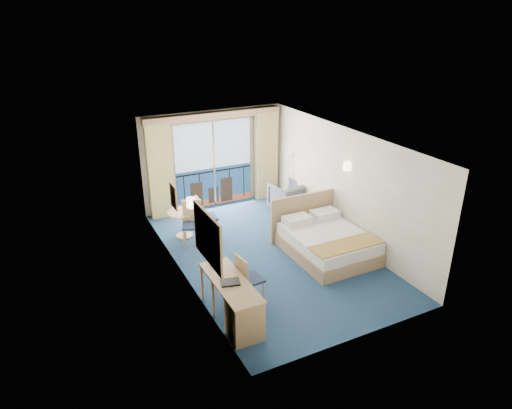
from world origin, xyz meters
name	(u,v)px	position (x,y,z in m)	size (l,w,h in m)	color
floor	(268,253)	(0.00, 0.00, 0.00)	(6.50, 6.50, 0.00)	navy
room_walls	(269,180)	(0.00, 0.00, 1.78)	(4.04, 6.54, 2.72)	beige
balcony_door	(214,166)	(-0.01, 3.22, 1.14)	(2.36, 0.03, 2.52)	navy
curtain_left	(160,171)	(-1.55, 3.07, 1.28)	(0.65, 0.22, 2.55)	#D7BB77
curtain_right	(266,156)	(1.55, 3.07, 1.28)	(0.65, 0.22, 2.55)	#D7BB77
pelmet	(214,115)	(0.00, 3.10, 2.58)	(3.80, 0.25, 0.18)	tan
mirror	(208,238)	(-1.97, -1.50, 1.55)	(0.05, 1.25, 0.95)	tan
wall_print	(174,196)	(-1.97, 0.45, 1.60)	(0.04, 0.42, 0.52)	tan
sconce_left	(191,203)	(-1.94, -0.60, 1.85)	(0.18, 0.18, 0.18)	#FFDEB2
sconce_right	(347,166)	(1.94, -0.15, 1.85)	(0.18, 0.18, 0.18)	#FFDEB2
bed	(326,241)	(1.17, -0.57, 0.31)	(1.77, 2.10, 1.11)	tan
nightstand	(311,213)	(1.79, 0.99, 0.25)	(0.39, 0.37, 0.51)	tan
phone	(311,203)	(1.77, 0.96, 0.55)	(0.19, 0.14, 0.08)	silver
armchair	(288,197)	(1.65, 1.96, 0.39)	(0.83, 0.86, 0.78)	#4D525E
floor_lamp	(288,166)	(1.88, 2.36, 1.13)	(0.21, 0.21, 1.50)	silver
desk	(241,312)	(-1.71, -2.26, 0.43)	(0.57, 1.66, 0.78)	tan
desk_chair	(247,277)	(-1.24, -1.49, 0.56)	(0.49, 0.48, 1.00)	#1E2B47
folder	(230,282)	(-1.73, -1.86, 0.79)	(0.33, 0.25, 0.03)	black
desk_lamp	(212,251)	(-1.79, -1.17, 1.09)	(0.11, 0.11, 0.41)	silver
round_table	(183,218)	(-1.43, 1.69, 0.50)	(0.74, 0.74, 0.66)	tan
table_chair_a	(204,215)	(-0.99, 1.45, 0.58)	(0.48, 0.47, 1.03)	#1E2B47
table_chair_b	(192,220)	(-1.35, 1.25, 0.60)	(0.60, 0.60, 1.06)	#1E2B47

